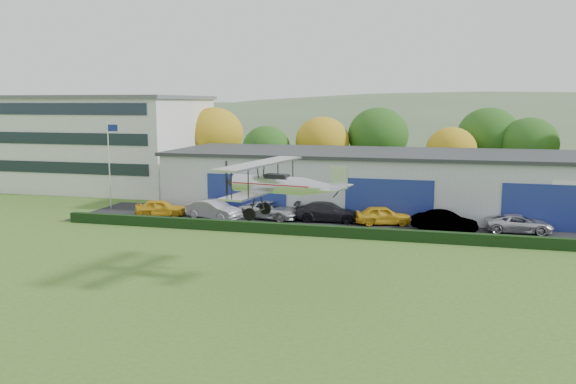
% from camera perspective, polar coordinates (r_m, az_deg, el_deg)
% --- Properties ---
extents(ground, '(300.00, 300.00, 0.00)m').
position_cam_1_polar(ground, '(27.73, -4.83, -11.58)').
color(ground, '#42631F').
rests_on(ground, ground).
extents(apron, '(48.00, 9.00, 0.05)m').
position_cam_1_polar(apron, '(46.85, 7.23, -3.16)').
color(apron, black).
rests_on(apron, ground).
extents(hedge, '(46.00, 0.60, 0.80)m').
position_cam_1_polar(hedge, '(42.12, 6.40, -3.97)').
color(hedge, black).
rests_on(hedge, ground).
extents(hangar, '(40.60, 12.60, 5.30)m').
position_cam_1_polar(hangar, '(53.07, 10.40, 1.04)').
color(hangar, '#B2B7BC').
rests_on(hangar, ground).
extents(office_block, '(20.60, 15.60, 10.40)m').
position_cam_1_polar(office_block, '(70.06, -17.16, 4.73)').
color(office_block, silver).
rests_on(office_block, ground).
extents(flagpole, '(1.05, 0.10, 8.00)m').
position_cam_1_polar(flagpole, '(54.81, -17.01, 3.28)').
color(flagpole, silver).
rests_on(flagpole, ground).
extents(tree_belt, '(75.70, 13.22, 10.12)m').
position_cam_1_polar(tree_belt, '(65.72, 7.67, 5.14)').
color(tree_belt, '#3D2614').
rests_on(tree_belt, ground).
extents(distant_hills, '(430.00, 196.00, 56.00)m').
position_cam_1_polar(distant_hills, '(166.58, 9.90, 0.76)').
color(distant_hills, '#4C6642').
rests_on(distant_hills, ground).
extents(car_0, '(4.48, 2.79, 1.42)m').
position_cam_1_polar(car_0, '(50.83, -12.34, -1.51)').
color(car_0, gold).
rests_on(car_0, apron).
extents(car_1, '(5.20, 3.20, 1.62)m').
position_cam_1_polar(car_1, '(48.62, -7.27, -1.72)').
color(car_1, silver).
rests_on(car_1, apron).
extents(car_2, '(5.65, 3.46, 1.46)m').
position_cam_1_polar(car_2, '(48.53, -1.79, -1.77)').
color(car_2, silver).
rests_on(car_2, apron).
extents(car_3, '(5.48, 2.52, 1.55)m').
position_cam_1_polar(car_3, '(47.54, 3.90, -1.95)').
color(car_3, black).
rests_on(car_3, apron).
extents(car_4, '(4.70, 2.80, 1.50)m').
position_cam_1_polar(car_4, '(46.78, 9.27, -2.26)').
color(car_4, gold).
rests_on(car_4, apron).
extents(car_5, '(4.96, 2.96, 1.54)m').
position_cam_1_polar(car_5, '(45.17, 15.05, -2.80)').
color(car_5, gray).
rests_on(car_5, apron).
extents(car_6, '(4.91, 2.42, 1.34)m').
position_cam_1_polar(car_6, '(46.63, 21.65, -2.90)').
color(car_6, silver).
rests_on(car_6, apron).
extents(biplane, '(7.05, 8.07, 3.00)m').
position_cam_1_polar(biplane, '(30.75, -0.95, 0.88)').
color(biplane, silver).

